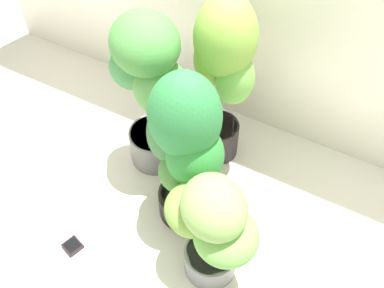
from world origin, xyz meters
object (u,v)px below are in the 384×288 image
Objects in this scene: potted_plant_back_left at (149,82)px; potted_plant_center at (185,146)px; potted_plant_front_right at (212,225)px; potted_plant_back_center at (224,66)px; hygrometer_box at (73,246)px.

potted_plant_center is at bearing -36.31° from potted_plant_back_left.
potted_plant_back_left is (-0.55, 0.44, 0.18)m from potted_plant_front_right.
potted_plant_front_right is 0.65× the size of potted_plant_back_center.
potted_plant_front_right is 0.77m from hygrometer_box.
potted_plant_back_center is at bearing 93.27° from potted_plant_center.
hygrometer_box is (-0.39, -0.44, -0.53)m from potted_plant_center.
potted_plant_back_center is at bearing 35.96° from potted_plant_back_left.
potted_plant_front_right is 6.47× the size of hygrometer_box.
hygrometer_box is (-0.08, -0.66, -0.57)m from potted_plant_back_left.
potted_plant_back_center is 9.91× the size of hygrometer_box.
potted_plant_back_center reaches higher than hygrometer_box.
potted_plant_front_right is at bearing -67.56° from potted_plant_back_center.
potted_plant_center reaches higher than potted_plant_front_right.
hygrometer_box is at bearing -160.65° from potted_plant_front_right.
hygrometer_box is at bearing -96.99° from potted_plant_back_left.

